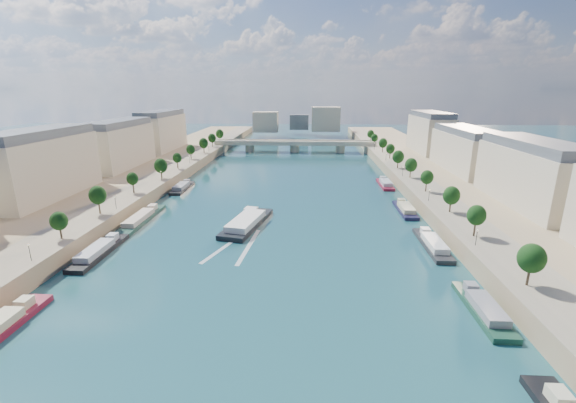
# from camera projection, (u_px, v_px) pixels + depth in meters

# --- Properties ---
(ground) EXTENTS (700.00, 700.00, 0.00)m
(ground) POSITION_uv_depth(u_px,v_px,m) (282.00, 201.00, 153.45)
(ground) COLOR #0C2A36
(ground) RESTS_ON ground
(quay_left) EXTENTS (44.00, 520.00, 5.00)m
(quay_left) POSITION_uv_depth(u_px,v_px,m) (106.00, 192.00, 156.66)
(quay_left) COLOR #9E8460
(quay_left) RESTS_ON ground
(quay_right) EXTENTS (44.00, 520.00, 5.00)m
(quay_right) POSITION_uv_depth(u_px,v_px,m) (468.00, 197.00, 148.83)
(quay_right) COLOR #9E8460
(quay_right) RESTS_ON ground
(pave_left) EXTENTS (14.00, 520.00, 0.10)m
(pave_left) POSITION_uv_depth(u_px,v_px,m) (142.00, 186.00, 155.12)
(pave_left) COLOR gray
(pave_left) RESTS_ON quay_left
(pave_right) EXTENTS (14.00, 520.00, 0.10)m
(pave_right) POSITION_uv_depth(u_px,v_px,m) (429.00, 190.00, 148.93)
(pave_right) COLOR gray
(pave_right) RESTS_ON quay_right
(trees_left) EXTENTS (4.80, 268.80, 8.26)m
(trees_left) POSITION_uv_depth(u_px,v_px,m) (147.00, 172.00, 155.41)
(trees_left) COLOR #382B1E
(trees_left) RESTS_ON ground
(trees_right) EXTENTS (4.80, 268.80, 8.26)m
(trees_right) POSITION_uv_depth(u_px,v_px,m) (418.00, 171.00, 157.10)
(trees_right) COLOR #382B1E
(trees_right) RESTS_ON ground
(lamps_left) EXTENTS (0.36, 200.36, 4.28)m
(lamps_left) POSITION_uv_depth(u_px,v_px,m) (141.00, 186.00, 144.53)
(lamps_left) COLOR black
(lamps_left) RESTS_ON ground
(lamps_right) EXTENTS (0.36, 200.36, 4.28)m
(lamps_right) POSITION_uv_depth(u_px,v_px,m) (414.00, 180.00, 153.20)
(lamps_right) COLOR black
(lamps_right) RESTS_ON ground
(buildings_left) EXTENTS (16.00, 226.00, 23.20)m
(buildings_left) POSITION_uv_depth(u_px,v_px,m) (87.00, 153.00, 164.94)
(buildings_left) COLOR #C2AF95
(buildings_left) RESTS_ON ground
(buildings_right) EXTENTS (16.00, 226.00, 23.20)m
(buildings_right) POSITION_uv_depth(u_px,v_px,m) (493.00, 157.00, 155.70)
(buildings_right) COLOR #C2AF95
(buildings_right) RESTS_ON ground
(skyline) EXTENTS (79.00, 42.00, 22.00)m
(skyline) POSITION_uv_depth(u_px,v_px,m) (302.00, 120.00, 359.50)
(skyline) COLOR #C2AF95
(skyline) RESTS_ON ground
(bridge) EXTENTS (112.00, 12.00, 8.15)m
(bridge) POSITION_uv_depth(u_px,v_px,m) (295.00, 145.00, 271.11)
(bridge) COLOR #C1B79E
(bridge) RESTS_ON ground
(tour_barge) EXTENTS (14.31, 30.66, 4.01)m
(tour_barge) POSITION_uv_depth(u_px,v_px,m) (247.00, 223.00, 124.80)
(tour_barge) COLOR black
(tour_barge) RESTS_ON ground
(wake) EXTENTS (12.84, 26.01, 0.04)m
(wake) POSITION_uv_depth(u_px,v_px,m) (238.00, 246.00, 109.26)
(wake) COLOR silver
(wake) RESTS_ON ground
(moored_barges_left) EXTENTS (5.00, 163.08, 3.60)m
(moored_barges_left) POSITION_uv_depth(u_px,v_px,m) (95.00, 255.00, 101.38)
(moored_barges_left) COLOR #181935
(moored_barges_left) RESTS_ON ground
(moored_barges_right) EXTENTS (5.00, 159.99, 3.60)m
(moored_barges_right) POSITION_uv_depth(u_px,v_px,m) (434.00, 247.00, 106.45)
(moored_barges_right) COLOR black
(moored_barges_right) RESTS_ON ground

